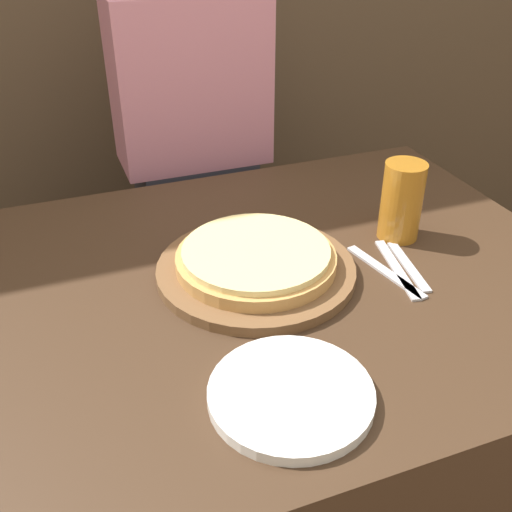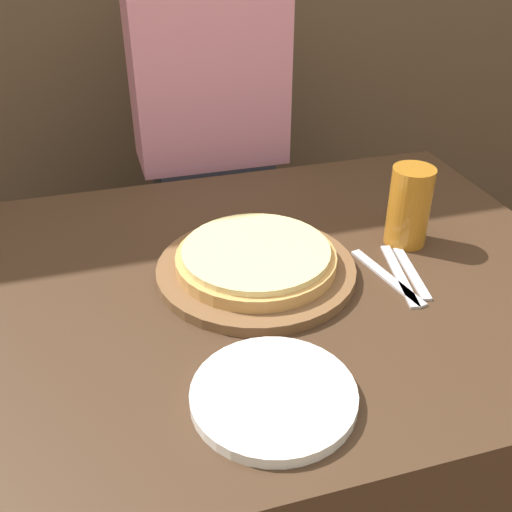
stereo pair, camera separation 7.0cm
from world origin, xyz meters
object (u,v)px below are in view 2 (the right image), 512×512
(pizza_on_board, at_px, (256,263))
(spoon, at_px, (411,273))
(diner_person, at_px, (212,175))
(dinner_knife, at_px, (399,275))
(fork, at_px, (387,277))
(beer_glass, at_px, (410,203))
(dinner_plate, at_px, (274,396))

(pizza_on_board, height_order, spoon, pizza_on_board)
(spoon, distance_m, diner_person, 0.73)
(dinner_knife, bearing_deg, pizza_on_board, 162.50)
(diner_person, bearing_deg, fork, -75.91)
(pizza_on_board, bearing_deg, spoon, -16.00)
(pizza_on_board, bearing_deg, diner_person, 85.10)
(beer_glass, bearing_deg, pizza_on_board, -174.52)
(diner_person, bearing_deg, dinner_knife, -73.98)
(pizza_on_board, bearing_deg, dinner_plate, -101.90)
(fork, bearing_deg, dinner_plate, -141.57)
(dinner_plate, xyz_separation_m, dinner_knife, (0.32, 0.23, -0.01))
(dinner_plate, xyz_separation_m, fork, (0.29, 0.23, -0.01))
(pizza_on_board, xyz_separation_m, dinner_knife, (0.25, -0.08, -0.02))
(pizza_on_board, bearing_deg, beer_glass, 5.48)
(pizza_on_board, xyz_separation_m, dinner_plate, (-0.07, -0.31, -0.02))
(dinner_knife, height_order, spoon, same)
(fork, bearing_deg, spoon, 0.00)
(pizza_on_board, height_order, fork, pizza_on_board)
(beer_glass, relative_size, diner_person, 0.12)
(beer_glass, relative_size, dinner_knife, 0.80)
(fork, bearing_deg, beer_glass, 49.56)
(spoon, bearing_deg, dinner_knife, 180.00)
(dinner_plate, relative_size, dinner_knife, 1.17)
(pizza_on_board, distance_m, diner_person, 0.62)
(fork, xyz_separation_m, diner_person, (-0.17, 0.69, -0.08))
(dinner_knife, bearing_deg, fork, 180.00)
(pizza_on_board, relative_size, beer_glass, 2.29)
(beer_glass, height_order, dinner_knife, beer_glass)
(fork, bearing_deg, diner_person, 104.09)
(beer_glass, distance_m, spoon, 0.14)
(dinner_plate, relative_size, fork, 1.17)
(pizza_on_board, relative_size, diner_person, 0.27)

